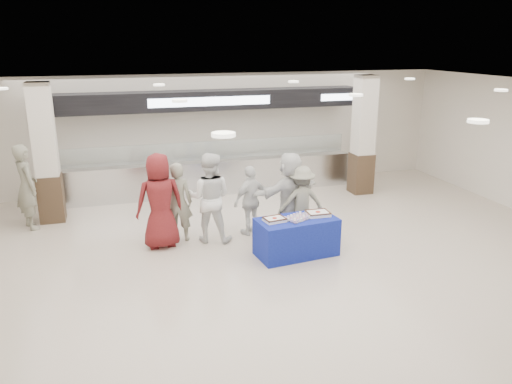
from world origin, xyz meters
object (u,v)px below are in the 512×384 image
object	(u,v)px
sheet_cake_left	(275,219)
soldier_a	(178,202)
sheet_cake_right	(318,213)
cupcake_tray	(298,218)
civilian_maroon	(160,201)
soldier_bg	(27,187)
chef_tall	(210,198)
civilian_white	(290,194)
display_table	(296,237)
soldier_b	(301,202)
chef_short	(251,200)

from	to	relation	value
sheet_cake_left	soldier_a	xyz separation A→B (m)	(-1.64, 1.44, 0.05)
sheet_cake_right	sheet_cake_left	bearing A→B (deg)	-175.39
cupcake_tray	civilian_maroon	bearing A→B (deg)	154.12
soldier_bg	cupcake_tray	bearing A→B (deg)	-146.05
chef_tall	civilian_white	world-z (taller)	chef_tall
display_table	civilian_maroon	world-z (taller)	civilian_maroon
display_table	civilian_white	size ratio (longest dim) A/B	0.85
sheet_cake_right	soldier_bg	size ratio (longest dim) A/B	0.23
cupcake_tray	civilian_white	bearing A→B (deg)	77.16
cupcake_tray	display_table	bearing A→B (deg)	96.79
soldier_a	soldier_bg	distance (m)	3.52
cupcake_tray	soldier_b	size ratio (longest dim) A/B	0.34
chef_short	soldier_b	distance (m)	1.08
sheet_cake_left	soldier_b	size ratio (longest dim) A/B	0.28
civilian_maroon	soldier_a	bearing A→B (deg)	-151.76
sheet_cake_right	soldier_a	distance (m)	2.91
sheet_cake_left	soldier_b	world-z (taller)	soldier_b
chef_short	soldier_bg	size ratio (longest dim) A/B	0.79
chef_tall	soldier_b	xyz separation A→B (m)	(1.91, -0.31, -0.17)
display_table	soldier_b	size ratio (longest dim) A/B	1.00
soldier_b	soldier_bg	world-z (taller)	soldier_bg
display_table	sheet_cake_right	distance (m)	0.64
sheet_cake_left	civilian_white	xyz separation A→B (m)	(0.72, 1.11, 0.12)
cupcake_tray	soldier_bg	distance (m)	6.07
civilian_maroon	display_table	bearing A→B (deg)	149.67
display_table	chef_tall	size ratio (longest dim) A/B	0.82
cupcake_tray	civilian_maroon	distance (m)	2.78
cupcake_tray	civilian_white	world-z (taller)	civilian_white
soldier_a	chef_tall	distance (m)	0.68
civilian_maroon	soldier_b	bearing A→B (deg)	169.67
civilian_maroon	chef_short	world-z (taller)	civilian_maroon
civilian_maroon	chef_tall	world-z (taller)	civilian_maroon
chef_tall	soldier_bg	bearing A→B (deg)	-4.24
sheet_cake_right	soldier_b	distance (m)	0.83
civilian_maroon	chef_short	bearing A→B (deg)	179.85
cupcake_tray	soldier_a	size ratio (longest dim) A/B	0.31
sheet_cake_left	civilian_white	world-z (taller)	civilian_white
display_table	civilian_white	world-z (taller)	civilian_white
sheet_cake_right	civilian_white	xyz separation A→B (m)	(-0.21, 1.04, 0.11)
soldier_b	sheet_cake_left	bearing A→B (deg)	49.60
chef_tall	soldier_bg	distance (m)	4.18
chef_tall	soldier_a	bearing A→B (deg)	3.91
chef_tall	civilian_white	bearing A→B (deg)	-161.06
soldier_b	soldier_bg	xyz separation A→B (m)	(-5.64, 2.20, 0.19)
civilian_maroon	soldier_a	size ratio (longest dim) A/B	1.16
sheet_cake_right	chef_short	xyz separation A→B (m)	(-1.01, 1.27, -0.03)
soldier_b	civilian_white	world-z (taller)	civilian_white
civilian_white	soldier_b	bearing A→B (deg)	111.96
sheet_cake_right	soldier_b	bearing A→B (deg)	91.69
sheet_cake_right	chef_tall	size ratio (longest dim) A/B	0.24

